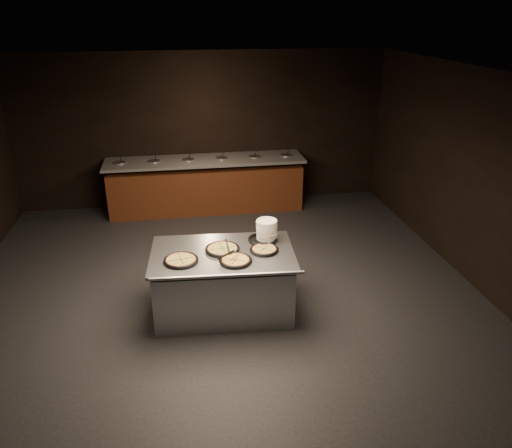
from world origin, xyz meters
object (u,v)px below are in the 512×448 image
Objects in this scene: serving_counter at (223,283)px; pan_veggie_whole at (181,260)px; plate_stack at (267,230)px; pan_cheese_whole at (222,249)px.

pan_veggie_whole is at bearing -158.75° from serving_counter.
serving_counter is 0.88m from plate_stack.
pan_cheese_whole is at bearing 22.64° from pan_veggie_whole.
serving_counter is at bearing -155.42° from plate_stack.
plate_stack is (0.60, 0.28, 0.57)m from serving_counter.
pan_cheese_whole reaches higher than serving_counter.
pan_cheese_whole is at bearing 88.32° from serving_counter.
pan_veggie_whole is (-0.51, -0.16, 0.46)m from serving_counter.
plate_stack reaches higher than pan_veggie_whole.
plate_stack reaches higher than serving_counter.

